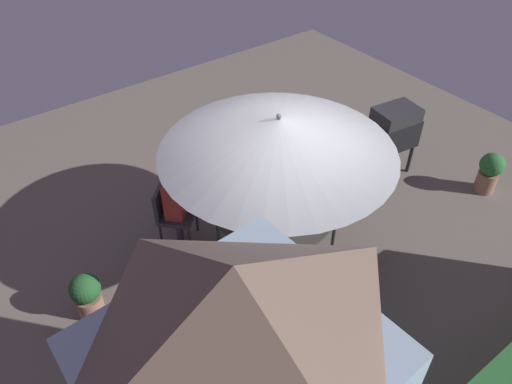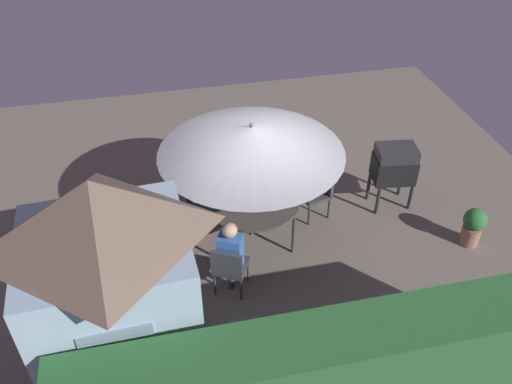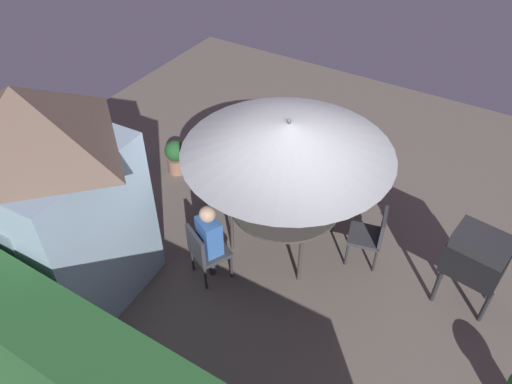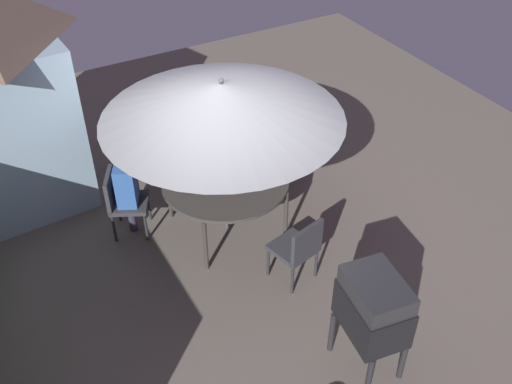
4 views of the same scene
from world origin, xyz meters
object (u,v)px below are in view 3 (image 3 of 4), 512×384
person_in_blue (209,234)px  chair_toward_hedge (372,234)px  chair_near_shed (262,158)px  garden_shed (49,197)px  person_in_red (263,148)px  bbq_grill (477,257)px  patio_table (285,204)px  chair_far_side (205,250)px  potted_plant_by_grill (176,156)px  patio_umbrella (288,138)px

person_in_blue → chair_toward_hedge: bearing=-142.0°
chair_near_shed → garden_shed: bearing=71.2°
person_in_red → bbq_grill: bearing=169.0°
garden_shed → patio_table: bearing=-133.8°
chair_near_shed → person_in_red: bearing=134.2°
chair_near_shed → chair_toward_hedge: (-2.23, 0.72, 0.00)m
chair_far_side → chair_toward_hedge: same height
person_in_blue → garden_shed: bearing=35.2°
bbq_grill → potted_plant_by_grill: bbq_grill is taller
chair_near_shed → chair_toward_hedge: 2.34m
bbq_grill → potted_plant_by_grill: 5.03m
garden_shed → chair_far_side: (-1.50, -1.01, -1.03)m
person_in_red → person_in_blue: 2.09m
patio_table → chair_far_side: bearing=63.4°
patio_umbrella → chair_near_shed: size_ratio=3.14×
chair_near_shed → chair_toward_hedge: bearing=162.1°
patio_umbrella → chair_near_shed: bearing=-45.8°
chair_far_side → potted_plant_by_grill: bearing=-42.2°
chair_near_shed → person_in_blue: 2.17m
patio_table → chair_far_side: (0.58, 1.17, -0.21)m
chair_near_shed → chair_toward_hedge: size_ratio=1.00×
chair_near_shed → chair_far_side: size_ratio=1.00×
bbq_grill → person_in_blue: bearing=23.7°
patio_table → patio_umbrella: size_ratio=0.56×
patio_umbrella → person_in_red: size_ratio=2.24×
garden_shed → chair_far_side: bearing=-146.1°
chair_toward_hedge → potted_plant_by_grill: (3.67, -0.21, -0.19)m
patio_umbrella → person_in_blue: size_ratio=2.24×
patio_umbrella → chair_toward_hedge: 1.86m
chair_near_shed → person_in_blue: (-0.45, 2.11, 0.26)m
potted_plant_by_grill → person_in_red: person_in_red is taller
patio_umbrella → bbq_grill: (-2.57, -0.28, -1.04)m
garden_shed → bbq_grill: size_ratio=2.53×
patio_table → patio_umbrella: (-0.00, -0.00, 1.15)m
patio_umbrella → potted_plant_by_grill: size_ratio=4.51×
garden_shed → potted_plant_by_grill: size_ratio=4.86×
patio_table → potted_plant_by_grill: 2.52m
patio_table → person_in_blue: size_ratio=1.26×
garden_shed → patio_umbrella: 3.02m
patio_umbrella → person_in_red: (0.94, -0.96, -1.10)m
potted_plant_by_grill → person_in_blue: (-1.89, 1.60, 0.45)m
garden_shed → patio_umbrella: (-2.08, -2.17, 0.33)m
patio_table → patio_umbrella: bearing=-172.9°
potted_plant_by_grill → bbq_grill: bearing=177.4°
patio_umbrella → garden_shed: bearing=46.2°
patio_table → chair_near_shed: bearing=-45.8°
bbq_grill → garden_shed: bearing=27.8°
potted_plant_by_grill → chair_far_side: bearing=137.8°
patio_umbrella → person_in_red: bearing=-45.8°
patio_umbrella → chair_toward_hedge: bearing=-166.3°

